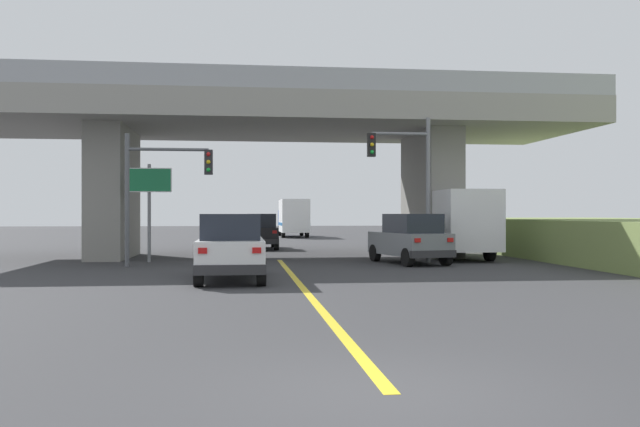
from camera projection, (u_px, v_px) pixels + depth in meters
ground at (276, 256)px, 32.01m from camera, size 160.00×160.00×0.00m
overpass_bridge at (276, 137)px, 32.01m from camera, size 28.58×9.53×8.00m
lane_divider_stripe at (302, 287)px, 18.57m from camera, size 0.20×22.15×0.01m
suv_lead at (231, 247)px, 20.54m from camera, size 2.00×4.74×2.02m
suv_crossing at (410, 239)px, 27.44m from camera, size 2.70×4.60×2.02m
box_truck at (452, 223)px, 30.91m from camera, size 2.33×7.60×3.04m
sedan_oncoming at (261, 231)px, 38.98m from camera, size 1.87×4.66×2.02m
traffic_signal_nearside at (409, 171)px, 27.76m from camera, size 2.63×0.36×5.98m
traffic_signal_farside at (158, 181)px, 25.95m from camera, size 3.32×0.36×5.09m
highway_sign at (149, 189)px, 28.33m from camera, size 1.87×0.17×4.11m
semi_truck_distant at (293, 217)px, 58.90m from camera, size 2.33×7.41×3.24m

